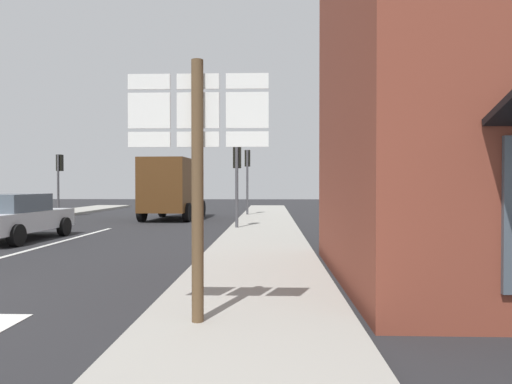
% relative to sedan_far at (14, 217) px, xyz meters
% --- Properties ---
extents(ground_plane, '(80.00, 80.00, 0.00)m').
position_rel_sedan_far_xyz_m(ground_plane, '(1.56, 2.02, -0.76)').
color(ground_plane, '#232326').
extents(sidewalk_right, '(2.64, 44.00, 0.14)m').
position_rel_sedan_far_xyz_m(sidewalk_right, '(7.74, 0.02, -0.69)').
color(sidewalk_right, gray).
rests_on(sidewalk_right, ground).
extents(lane_centre_stripe, '(0.16, 12.00, 0.01)m').
position_rel_sedan_far_xyz_m(lane_centre_stripe, '(1.56, -1.98, -0.75)').
color(lane_centre_stripe, silver).
rests_on(lane_centre_stripe, ground).
extents(sedan_far, '(2.10, 4.27, 1.47)m').
position_rel_sedan_far_xyz_m(sedan_far, '(0.00, 0.00, 0.00)').
color(sedan_far, '#B7BABF').
rests_on(sedan_far, ground).
extents(delivery_truck, '(2.68, 5.10, 3.05)m').
position_rel_sedan_far_xyz_m(delivery_truck, '(3.02, 8.92, 0.89)').
color(delivery_truck, '#4C2D14').
rests_on(delivery_truck, ground).
extents(route_sign_post, '(1.66, 0.14, 3.20)m').
position_rel_sedan_far_xyz_m(route_sign_post, '(7.16, -8.54, 1.24)').
color(route_sign_post, brown).
rests_on(route_sign_post, ground).
extents(traffic_light_far_right, '(0.30, 0.49, 3.68)m').
position_rel_sedan_far_xyz_m(traffic_light_far_right, '(6.72, 10.95, 1.96)').
color(traffic_light_far_right, '#47474C').
rests_on(traffic_light_far_right, ground).
extents(traffic_light_far_left, '(0.30, 0.49, 3.42)m').
position_rel_sedan_far_xyz_m(traffic_light_far_left, '(-3.60, 10.53, 1.77)').
color(traffic_light_far_left, '#47474C').
rests_on(traffic_light_far_left, ground).
extents(traffic_light_near_right, '(0.30, 0.49, 3.30)m').
position_rel_sedan_far_xyz_m(traffic_light_near_right, '(6.72, 3.36, 1.68)').
color(traffic_light_near_right, '#47474C').
rests_on(traffic_light_near_right, ground).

